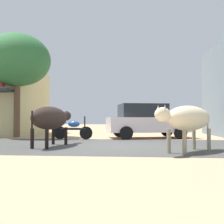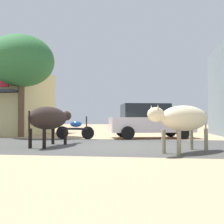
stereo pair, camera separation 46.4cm
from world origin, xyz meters
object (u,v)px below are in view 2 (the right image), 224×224
object	(u,v)px
parked_motorcycle	(75,129)
cow_near_brown	(50,118)
roadside_tree	(22,61)
cow_far_dark	(184,119)
parked_hatchback_car	(149,121)

from	to	relation	value
parked_motorcycle	cow_near_brown	bearing A→B (deg)	-89.32
parked_motorcycle	roadside_tree	bearing A→B (deg)	160.64
parked_motorcycle	cow_far_dark	size ratio (longest dim) A/B	0.79
roadside_tree	parked_motorcycle	distance (m)	4.84
cow_near_brown	roadside_tree	bearing A→B (deg)	126.30
roadside_tree	cow_near_brown	size ratio (longest dim) A/B	1.83
roadside_tree	parked_motorcycle	xyz separation A→B (m)	(3.20, -1.13, -3.45)
roadside_tree	parked_motorcycle	bearing A→B (deg)	-19.36
parked_hatchback_car	cow_near_brown	size ratio (longest dim) A/B	1.47
cow_near_brown	parked_hatchback_car	bearing A→B (deg)	53.55
parked_hatchback_car	cow_near_brown	world-z (taller)	parked_hatchback_car
parked_hatchback_car	parked_motorcycle	bearing A→B (deg)	-160.77
cow_near_brown	cow_far_dark	bearing A→B (deg)	-15.20
cow_near_brown	cow_far_dark	distance (m)	4.43
cow_near_brown	cow_far_dark	size ratio (longest dim) A/B	1.25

